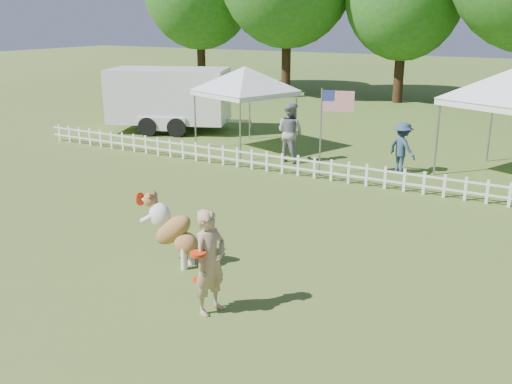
{
  "coord_description": "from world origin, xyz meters",
  "views": [
    {
      "loc": [
        5.4,
        -7.0,
        4.3
      ],
      "look_at": [
        0.25,
        2.0,
        1.1
      ],
      "focal_mm": 40.0,
      "sensor_mm": 36.0,
      "label": 1
    }
  ],
  "objects_px": {
    "frisbee_on_turf": "(200,279)",
    "cargo_trailer": "(169,99)",
    "handler": "(210,262)",
    "spectator_a": "(290,132)",
    "spectator_b": "(402,148)",
    "canopy_tent_right": "(509,125)",
    "dog": "(174,230)",
    "flag_pole": "(321,133)",
    "canopy_tent_left": "(245,109)"
  },
  "relations": [
    {
      "from": "spectator_a",
      "to": "dog",
      "type": "bearing_deg",
      "value": 113.43
    },
    {
      "from": "spectator_a",
      "to": "spectator_b",
      "type": "bearing_deg",
      "value": -161.76
    },
    {
      "from": "cargo_trailer",
      "to": "flag_pole",
      "type": "xyz_separation_m",
      "value": [
        7.71,
        -3.12,
        -0.0
      ]
    },
    {
      "from": "handler",
      "to": "canopy_tent_left",
      "type": "xyz_separation_m",
      "value": [
        -5.24,
        9.82,
        0.53
      ]
    },
    {
      "from": "dog",
      "to": "handler",
      "type": "bearing_deg",
      "value": -38.84
    },
    {
      "from": "dog",
      "to": "flag_pole",
      "type": "xyz_separation_m",
      "value": [
        -0.17,
        6.86,
        0.57
      ]
    },
    {
      "from": "frisbee_on_turf",
      "to": "cargo_trailer",
      "type": "bearing_deg",
      "value": 130.01
    },
    {
      "from": "handler",
      "to": "spectator_b",
      "type": "relative_size",
      "value": 1.12
    },
    {
      "from": "cargo_trailer",
      "to": "flag_pole",
      "type": "bearing_deg",
      "value": -44.59
    },
    {
      "from": "flag_pole",
      "to": "spectator_b",
      "type": "xyz_separation_m",
      "value": [
        1.92,
        1.41,
        -0.49
      ]
    },
    {
      "from": "frisbee_on_turf",
      "to": "spectator_b",
      "type": "distance_m",
      "value": 8.68
    },
    {
      "from": "canopy_tent_right",
      "to": "dog",
      "type": "bearing_deg",
      "value": -91.89
    },
    {
      "from": "handler",
      "to": "spectator_a",
      "type": "height_order",
      "value": "spectator_a"
    },
    {
      "from": "dog",
      "to": "flag_pole",
      "type": "distance_m",
      "value": 6.88
    },
    {
      "from": "handler",
      "to": "flag_pole",
      "type": "relative_size",
      "value": 0.67
    },
    {
      "from": "canopy_tent_right",
      "to": "spectator_a",
      "type": "relative_size",
      "value": 1.62
    },
    {
      "from": "canopy_tent_right",
      "to": "canopy_tent_left",
      "type": "bearing_deg",
      "value": -152.94
    },
    {
      "from": "canopy_tent_left",
      "to": "dog",
      "type": "bearing_deg",
      "value": -47.51
    },
    {
      "from": "frisbee_on_turf",
      "to": "spectator_a",
      "type": "relative_size",
      "value": 0.14
    },
    {
      "from": "frisbee_on_turf",
      "to": "canopy_tent_left",
      "type": "height_order",
      "value": "canopy_tent_left"
    },
    {
      "from": "canopy_tent_left",
      "to": "spectator_b",
      "type": "bearing_deg",
      "value": 14.99
    },
    {
      "from": "dog",
      "to": "canopy_tent_left",
      "type": "height_order",
      "value": "canopy_tent_left"
    },
    {
      "from": "spectator_b",
      "to": "handler",
      "type": "bearing_deg",
      "value": 119.46
    },
    {
      "from": "handler",
      "to": "canopy_tent_right",
      "type": "height_order",
      "value": "canopy_tent_right"
    },
    {
      "from": "canopy_tent_left",
      "to": "cargo_trailer",
      "type": "distance_m",
      "value": 4.38
    },
    {
      "from": "flag_pole",
      "to": "spectator_a",
      "type": "bearing_deg",
      "value": 129.49
    },
    {
      "from": "frisbee_on_turf",
      "to": "cargo_trailer",
      "type": "xyz_separation_m",
      "value": [
        -8.66,
        10.31,
        1.21
      ]
    },
    {
      "from": "canopy_tent_right",
      "to": "spectator_b",
      "type": "distance_m",
      "value": 2.87
    },
    {
      "from": "canopy_tent_left",
      "to": "spectator_b",
      "type": "distance_m",
      "value": 5.5
    },
    {
      "from": "canopy_tent_left",
      "to": "spectator_b",
      "type": "xyz_separation_m",
      "value": [
        5.44,
        -0.43,
        -0.61
      ]
    },
    {
      "from": "handler",
      "to": "flag_pole",
      "type": "xyz_separation_m",
      "value": [
        -1.72,
        7.98,
        0.41
      ]
    },
    {
      "from": "dog",
      "to": "cargo_trailer",
      "type": "distance_m",
      "value": 12.73
    },
    {
      "from": "flag_pole",
      "to": "frisbee_on_turf",
      "type": "bearing_deg",
      "value": -97.67
    },
    {
      "from": "cargo_trailer",
      "to": "canopy_tent_left",
      "type": "bearing_deg",
      "value": -39.65
    },
    {
      "from": "frisbee_on_turf",
      "to": "canopy_tent_left",
      "type": "bearing_deg",
      "value": 116.35
    },
    {
      "from": "spectator_b",
      "to": "frisbee_on_turf",
      "type": "bearing_deg",
      "value": 114.24
    },
    {
      "from": "flag_pole",
      "to": "spectator_b",
      "type": "bearing_deg",
      "value": 21.03
    },
    {
      "from": "dog",
      "to": "frisbee_on_turf",
      "type": "xyz_separation_m",
      "value": [
        0.78,
        -0.33,
        -0.64
      ]
    },
    {
      "from": "handler",
      "to": "frisbee_on_turf",
      "type": "relative_size",
      "value": 6.57
    },
    {
      "from": "flag_pole",
      "to": "handler",
      "type": "bearing_deg",
      "value": -93.04
    },
    {
      "from": "handler",
      "to": "dog",
      "type": "distance_m",
      "value": 1.92
    },
    {
      "from": "canopy_tent_left",
      "to": "spectator_a",
      "type": "height_order",
      "value": "canopy_tent_left"
    },
    {
      "from": "canopy_tent_right",
      "to": "flag_pole",
      "type": "distance_m",
      "value": 5.11
    },
    {
      "from": "handler",
      "to": "canopy_tent_right",
      "type": "relative_size",
      "value": 0.55
    },
    {
      "from": "handler",
      "to": "canopy_tent_left",
      "type": "bearing_deg",
      "value": 36.81
    },
    {
      "from": "spectator_a",
      "to": "spectator_b",
      "type": "height_order",
      "value": "spectator_a"
    },
    {
      "from": "canopy_tent_left",
      "to": "flag_pole",
      "type": "xyz_separation_m",
      "value": [
        3.52,
        -1.83,
        -0.12
      ]
    },
    {
      "from": "dog",
      "to": "spectator_a",
      "type": "height_order",
      "value": "spectator_a"
    },
    {
      "from": "handler",
      "to": "spectator_a",
      "type": "bearing_deg",
      "value": 28.08
    },
    {
      "from": "cargo_trailer",
      "to": "spectator_a",
      "type": "xyz_separation_m",
      "value": [
        6.26,
        -2.09,
        -0.31
      ]
    }
  ]
}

